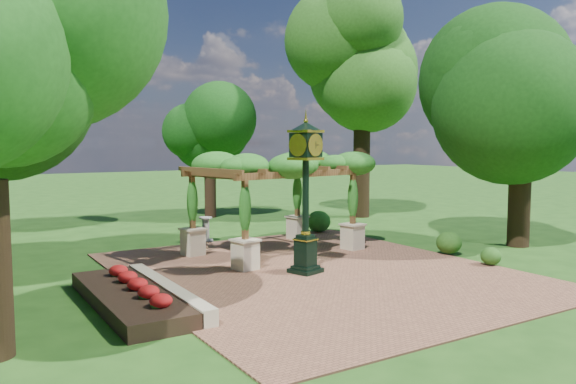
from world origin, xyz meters
TOP-DOWN VIEW (x-y plane):
  - ground at (0.00, 0.00)m, footprint 120.00×120.00m
  - brick_plaza at (0.00, 1.00)m, footprint 10.00×12.00m
  - border_wall at (-4.60, 0.50)m, footprint 0.35×5.00m
  - flower_bed at (-5.50, 0.50)m, footprint 1.50×5.00m
  - pedestal_clock at (-0.35, 1.00)m, footprint 1.06×1.06m
  - pergola at (0.44, 4.04)m, footprint 5.91×4.27m
  - sundial at (-0.68, 7.22)m, footprint 0.67×0.67m
  - shrub_front at (4.91, -1.13)m, footprint 0.63×0.63m
  - shrub_mid at (5.17, 0.73)m, footprint 1.08×1.08m
  - shrub_back at (4.13, 6.74)m, footprint 1.23×1.23m
  - tree_north at (2.36, 13.61)m, footprint 3.37×3.37m
  - tree_east_far at (8.84, 9.77)m, footprint 4.99×4.99m
  - tree_east_near at (8.50, 0.53)m, footprint 5.30×5.30m

SIDE VIEW (x-z plane):
  - ground at x=0.00m, z-range 0.00..0.00m
  - brick_plaza at x=0.00m, z-range 0.00..0.04m
  - flower_bed at x=-5.50m, z-range 0.00..0.36m
  - border_wall at x=-4.60m, z-range 0.00..0.40m
  - shrub_front at x=4.91m, z-range 0.04..0.58m
  - shrub_mid at x=5.17m, z-range 0.04..0.79m
  - sundial at x=-0.68m, z-range -0.06..0.88m
  - shrub_back at x=4.13m, z-range 0.04..0.92m
  - pedestal_clock at x=-0.35m, z-range 0.43..4.75m
  - pergola at x=0.44m, z-range 1.09..4.50m
  - tree_north at x=2.36m, z-range 1.18..7.55m
  - tree_east_near at x=8.50m, z-range 1.63..10.32m
  - tree_east_far at x=8.84m, z-range 2.14..13.66m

